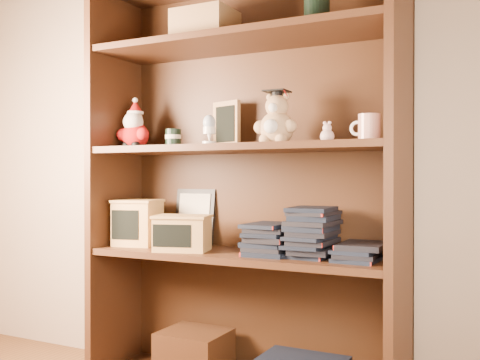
% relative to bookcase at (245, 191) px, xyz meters
% --- Properties ---
extents(bookcase, '(1.20, 0.35, 1.60)m').
position_rel_bookcase_xyz_m(bookcase, '(0.00, 0.00, 0.00)').
color(bookcase, '#3F2212').
rests_on(bookcase, ground).
extents(shelf_lower, '(1.14, 0.33, 0.02)m').
position_rel_bookcase_xyz_m(shelf_lower, '(0.00, -0.05, -0.24)').
color(shelf_lower, '#3F2212').
rests_on(shelf_lower, ground).
extents(shelf_upper, '(1.14, 0.33, 0.02)m').
position_rel_bookcase_xyz_m(shelf_upper, '(0.00, -0.05, 0.16)').
color(shelf_upper, '#3F2212').
rests_on(shelf_upper, ground).
extents(santa_plush, '(0.15, 0.11, 0.22)m').
position_rel_bookcase_xyz_m(santa_plush, '(-0.48, -0.06, 0.25)').
color(santa_plush, '#A50F0F').
rests_on(santa_plush, shelf_upper).
extents(teachers_tin, '(0.06, 0.06, 0.07)m').
position_rel_bookcase_xyz_m(teachers_tin, '(-0.29, -0.05, 0.21)').
color(teachers_tin, black).
rests_on(teachers_tin, shelf_upper).
extents(chalkboard_plaque, '(0.14, 0.10, 0.18)m').
position_rel_bookcase_xyz_m(chalkboard_plaque, '(-0.12, 0.06, 0.26)').
color(chalkboard_plaque, '#9E7547').
rests_on(chalkboard_plaque, shelf_upper).
extents(egg_cup, '(0.05, 0.05, 0.11)m').
position_rel_bookcase_xyz_m(egg_cup, '(-0.09, -0.13, 0.23)').
color(egg_cup, white).
rests_on(egg_cup, shelf_upper).
extents(grad_teddy_bear, '(0.16, 0.14, 0.20)m').
position_rel_bookcase_xyz_m(grad_teddy_bear, '(0.15, -0.06, 0.25)').
color(grad_teddy_bear, tan).
rests_on(grad_teddy_bear, shelf_upper).
extents(pink_figurine, '(0.05, 0.05, 0.08)m').
position_rel_bookcase_xyz_m(pink_figurine, '(0.34, -0.05, 0.20)').
color(pink_figurine, beige).
rests_on(pink_figurine, shelf_upper).
extents(teacher_mug, '(0.10, 0.07, 0.09)m').
position_rel_bookcase_xyz_m(teacher_mug, '(0.48, -0.05, 0.22)').
color(teacher_mug, silver).
rests_on(teacher_mug, shelf_upper).
extents(certificate_frame, '(0.18, 0.05, 0.23)m').
position_rel_bookcase_xyz_m(certificate_frame, '(-0.28, 0.09, -0.11)').
color(certificate_frame, black).
rests_on(certificate_frame, shelf_lower).
extents(treats_box, '(0.20, 0.20, 0.19)m').
position_rel_bookcase_xyz_m(treats_box, '(-0.47, -0.05, -0.13)').
color(treats_box, tan).
rests_on(treats_box, shelf_lower).
extents(pencils_box, '(0.24, 0.20, 0.14)m').
position_rel_bookcase_xyz_m(pencils_box, '(-0.21, -0.12, -0.16)').
color(pencils_box, tan).
rests_on(pencils_box, shelf_lower).
extents(book_stack_left, '(0.14, 0.20, 0.11)m').
position_rel_bookcase_xyz_m(book_stack_left, '(0.12, -0.05, -0.17)').
color(book_stack_left, black).
rests_on(book_stack_left, shelf_lower).
extents(book_stack_mid, '(0.14, 0.20, 0.18)m').
position_rel_bookcase_xyz_m(book_stack_mid, '(0.28, -0.05, -0.14)').
color(book_stack_mid, black).
rests_on(book_stack_mid, shelf_lower).
extents(book_stack_right, '(0.14, 0.20, 0.06)m').
position_rel_bookcase_xyz_m(book_stack_right, '(0.45, -0.05, -0.20)').
color(book_stack_right, black).
rests_on(book_stack_right, shelf_lower).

